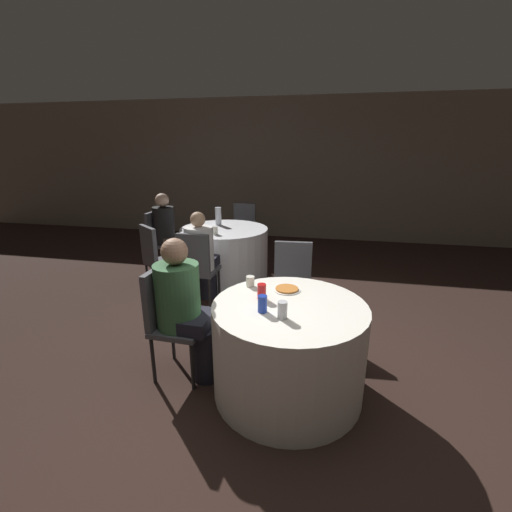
{
  "coord_description": "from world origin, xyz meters",
  "views": [
    {
      "loc": [
        0.33,
        -2.15,
        1.83
      ],
      "look_at": [
        -0.3,
        0.93,
        0.84
      ],
      "focal_mm": 24.0,
      "sensor_mm": 36.0,
      "label": 1
    }
  ],
  "objects_px": {
    "chair_far_southwest": "(156,255)",
    "bottle_far": "(218,216)",
    "table_near": "(288,349)",
    "chair_far_north": "(243,226)",
    "person_white_shirt": "(202,257)",
    "soda_can_silver": "(282,310)",
    "person_black_shirt": "(169,234)",
    "chair_near_north": "(292,280)",
    "chair_far_west": "(159,237)",
    "chair_near_west": "(168,313)",
    "pizza_plate_near": "(287,289)",
    "chair_far_south": "(197,264)",
    "soda_can_red": "(262,292)",
    "person_green_jacket": "(186,309)",
    "soda_can_blue": "(262,304)",
    "table_far": "(225,253)"
  },
  "relations": [
    {
      "from": "bottle_far",
      "to": "chair_near_west",
      "type": "bearing_deg",
      "value": -82.0
    },
    {
      "from": "person_white_shirt",
      "to": "chair_near_north",
      "type": "bearing_deg",
      "value": -19.99
    },
    {
      "from": "chair_near_north",
      "to": "chair_far_north",
      "type": "bearing_deg",
      "value": -69.68
    },
    {
      "from": "chair_near_north",
      "to": "chair_far_west",
      "type": "bearing_deg",
      "value": -36.74
    },
    {
      "from": "chair_near_west",
      "to": "soda_can_blue",
      "type": "relative_size",
      "value": 7.6
    },
    {
      "from": "soda_can_red",
      "to": "soda_can_blue",
      "type": "bearing_deg",
      "value": -77.9
    },
    {
      "from": "chair_far_west",
      "to": "pizza_plate_near",
      "type": "distance_m",
      "value": 3.02
    },
    {
      "from": "bottle_far",
      "to": "chair_far_southwest",
      "type": "bearing_deg",
      "value": -115.91
    },
    {
      "from": "table_near",
      "to": "chair_near_west",
      "type": "height_order",
      "value": "chair_near_west"
    },
    {
      "from": "chair_near_west",
      "to": "soda_can_red",
      "type": "xyz_separation_m",
      "value": [
        0.77,
        0.02,
        0.25
      ]
    },
    {
      "from": "pizza_plate_near",
      "to": "chair_far_southwest",
      "type": "bearing_deg",
      "value": 145.85
    },
    {
      "from": "bottle_far",
      "to": "table_near",
      "type": "bearing_deg",
      "value": -61.96
    },
    {
      "from": "chair_far_north",
      "to": "pizza_plate_near",
      "type": "bearing_deg",
      "value": 111.62
    },
    {
      "from": "soda_can_red",
      "to": "bottle_far",
      "type": "relative_size",
      "value": 0.47
    },
    {
      "from": "chair_near_north",
      "to": "chair_far_west",
      "type": "distance_m",
      "value": 2.55
    },
    {
      "from": "bottle_far",
      "to": "chair_near_north",
      "type": "bearing_deg",
      "value": -50.36
    },
    {
      "from": "person_black_shirt",
      "to": "person_green_jacket",
      "type": "bearing_deg",
      "value": 31.09
    },
    {
      "from": "person_black_shirt",
      "to": "person_white_shirt",
      "type": "bearing_deg",
      "value": 45.92
    },
    {
      "from": "table_near",
      "to": "person_green_jacket",
      "type": "xyz_separation_m",
      "value": [
        -0.83,
        0.03,
        0.24
      ]
    },
    {
      "from": "table_near",
      "to": "person_white_shirt",
      "type": "relative_size",
      "value": 1.0
    },
    {
      "from": "chair_near_north",
      "to": "chair_far_southwest",
      "type": "height_order",
      "value": "same"
    },
    {
      "from": "chair_near_west",
      "to": "chair_far_southwest",
      "type": "relative_size",
      "value": 1.0
    },
    {
      "from": "pizza_plate_near",
      "to": "table_far",
      "type": "bearing_deg",
      "value": 119.3
    },
    {
      "from": "person_white_shirt",
      "to": "bottle_far",
      "type": "relative_size",
      "value": 4.36
    },
    {
      "from": "chair_far_southwest",
      "to": "chair_far_west",
      "type": "distance_m",
      "value": 0.96
    },
    {
      "from": "chair_far_west",
      "to": "person_white_shirt",
      "type": "distance_m",
      "value": 1.38
    },
    {
      "from": "person_black_shirt",
      "to": "soda_can_red",
      "type": "bearing_deg",
      "value": 41.91
    },
    {
      "from": "table_near",
      "to": "person_white_shirt",
      "type": "bearing_deg",
      "value": 130.31
    },
    {
      "from": "soda_can_silver",
      "to": "bottle_far",
      "type": "xyz_separation_m",
      "value": [
        -1.31,
        2.72,
        0.07
      ]
    },
    {
      "from": "chair_far_south",
      "to": "chair_far_north",
      "type": "xyz_separation_m",
      "value": [
        0.05,
        2.08,
        0.0
      ]
    },
    {
      "from": "person_white_shirt",
      "to": "bottle_far",
      "type": "height_order",
      "value": "person_white_shirt"
    },
    {
      "from": "chair_far_southwest",
      "to": "bottle_far",
      "type": "xyz_separation_m",
      "value": [
        0.5,
        1.03,
        0.32
      ]
    },
    {
      "from": "chair_near_west",
      "to": "soda_can_red",
      "type": "bearing_deg",
      "value": 93.91
    },
    {
      "from": "table_near",
      "to": "chair_near_west",
      "type": "bearing_deg",
      "value": 177.73
    },
    {
      "from": "chair_near_north",
      "to": "chair_far_west",
      "type": "height_order",
      "value": "same"
    },
    {
      "from": "chair_near_north",
      "to": "soda_can_red",
      "type": "xyz_separation_m",
      "value": [
        -0.15,
        -0.93,
        0.25
      ]
    },
    {
      "from": "bottle_far",
      "to": "chair_far_south",
      "type": "bearing_deg",
      "value": -84.26
    },
    {
      "from": "bottle_far",
      "to": "chair_far_north",
      "type": "bearing_deg",
      "value": 77.89
    },
    {
      "from": "table_far",
      "to": "pizza_plate_near",
      "type": "bearing_deg",
      "value": -60.7
    },
    {
      "from": "person_green_jacket",
      "to": "bottle_far",
      "type": "bearing_deg",
      "value": -166.18
    },
    {
      "from": "pizza_plate_near",
      "to": "soda_can_blue",
      "type": "height_order",
      "value": "soda_can_blue"
    },
    {
      "from": "table_far",
      "to": "soda_can_red",
      "type": "xyz_separation_m",
      "value": [
        0.97,
        -2.24,
        0.43
      ]
    },
    {
      "from": "chair_far_north",
      "to": "soda_can_blue",
      "type": "relative_size",
      "value": 7.6
    },
    {
      "from": "chair_far_north",
      "to": "person_green_jacket",
      "type": "bearing_deg",
      "value": 97.47
    },
    {
      "from": "chair_near_west",
      "to": "chair_far_north",
      "type": "distance_m",
      "value": 3.31
    },
    {
      "from": "chair_far_north",
      "to": "person_black_shirt",
      "type": "height_order",
      "value": "person_black_shirt"
    },
    {
      "from": "chair_far_southwest",
      "to": "person_white_shirt",
      "type": "distance_m",
      "value": 0.63
    },
    {
      "from": "person_white_shirt",
      "to": "soda_can_silver",
      "type": "distance_m",
      "value": 2.03
    },
    {
      "from": "table_near",
      "to": "chair_far_north",
      "type": "height_order",
      "value": "chair_far_north"
    },
    {
      "from": "chair_far_west",
      "to": "person_black_shirt",
      "type": "bearing_deg",
      "value": 90.0
    }
  ]
}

